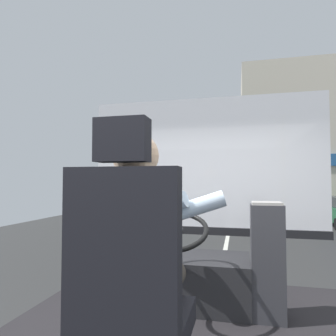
{
  "coord_description": "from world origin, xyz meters",
  "views": [
    {
      "loc": [
        0.36,
        -1.59,
        1.86
      ],
      "look_at": [
        -0.28,
        1.11,
        1.98
      ],
      "focal_mm": 31.7,
      "sensor_mm": 36.0,
      "label": 1
    }
  ],
  "objects": [
    {
      "name": "street_tree",
      "position": [
        -3.11,
        11.57,
        3.8
      ],
      "size": [
        3.06,
        3.06,
        5.34
      ],
      "color": "#4C3828",
      "rests_on": "ground"
    },
    {
      "name": "windshield_panel",
      "position": [
        0.0,
        1.62,
        1.86
      ],
      "size": [
        2.5,
        0.08,
        1.48
      ],
      "color": "silver"
    },
    {
      "name": "steering_console",
      "position": [
        -0.1,
        0.93,
        1.04
      ],
      "size": [
        1.1,
        0.96,
        0.8
      ],
      "color": "black",
      "rests_on": "bus_floor"
    },
    {
      "name": "parked_car_black",
      "position": [
        4.42,
        16.68,
        0.74
      ],
      "size": [
        1.86,
        3.98,
        1.45
      ],
      "color": "black",
      "rests_on": "ground"
    },
    {
      "name": "fare_box",
      "position": [
        0.57,
        0.8,
        1.25
      ],
      "size": [
        0.24,
        0.23,
        0.88
      ],
      "color": "#333338",
      "rests_on": "bus_floor"
    },
    {
      "name": "ground",
      "position": [
        0.0,
        8.8,
        -0.02
      ],
      "size": [
        18.0,
        44.0,
        0.06
      ],
      "color": "#2F2F2F"
    },
    {
      "name": "bus_driver",
      "position": [
        -0.1,
        -0.24,
        1.57
      ],
      "size": [
        0.81,
        0.54,
        0.83
      ],
      "color": "#332D28",
      "rests_on": "driver_seat"
    },
    {
      "name": "driver_seat",
      "position": [
        -0.1,
        -0.36,
        1.36
      ],
      "size": [
        0.48,
        0.48,
        1.3
      ],
      "color": "black",
      "rests_on": "bus_floor"
    }
  ]
}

